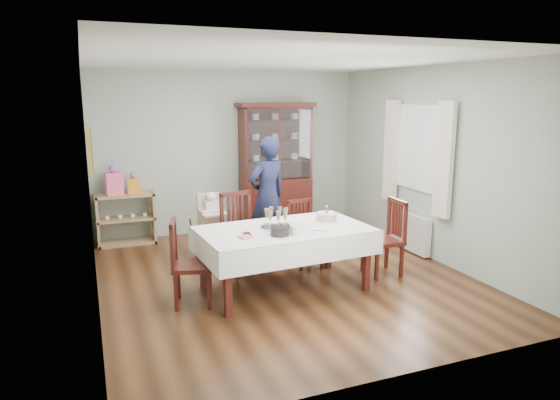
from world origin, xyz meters
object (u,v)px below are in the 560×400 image
china_cabinet (276,165)px  birthday_cake (326,217)px  sideboard (126,219)px  chair_end_right (383,252)px  dining_table (284,259)px  gift_bag_orange (134,184)px  chair_far_left (243,249)px  chair_far_right (305,246)px  champagne_tray (277,222)px  gift_bag_pink (114,181)px  high_chair (212,234)px  chair_end_left (191,279)px  woman (267,196)px

china_cabinet → birthday_cake: 2.56m
sideboard → chair_end_right: bearing=-41.5°
dining_table → chair_end_right: bearing=1.0°
birthday_cake → gift_bag_orange: size_ratio=0.86×
chair_end_right → sideboard: bearing=-129.5°
chair_far_left → gift_bag_orange: gift_bag_orange is taller
chair_far_left → chair_far_right: bearing=-14.0°
dining_table → chair_far_left: bearing=109.5°
chair_end_right → champagne_tray: 1.57m
chair_far_right → gift_bag_pink: gift_bag_pink is taller
high_chair → champagne_tray: size_ratio=2.55×
chair_end_right → high_chair: (-1.95, 1.34, 0.09)m
chair_far_left → chair_far_right: size_ratio=1.17×
sideboard → chair_end_right: (3.00, -2.65, -0.11)m
sideboard → chair_end_left: bearing=-79.9°
chair_far_right → gift_bag_pink: bearing=133.9°
chair_end_right → champagne_tray: size_ratio=2.54×
china_cabinet → birthday_cake: china_cabinet is taller
chair_end_left → champagne_tray: size_ratio=2.51×
champagne_tray → gift_bag_pink: (-1.66, 2.59, 0.18)m
woman → champagne_tray: woman is taller
chair_end_right → gift_bag_pink: size_ratio=2.09×
sideboard → champagne_tray: size_ratio=2.33×
china_cabinet → sideboard: (-2.50, 0.02, -0.72)m
dining_table → birthday_cake: birthday_cake is taller
champagne_tray → chair_end_right: bearing=-1.2°
woman → gift_bag_pink: 2.40m
sideboard → chair_end_right: chair_end_right is taller
birthday_cake → gift_bag_orange: bearing=129.1°
woman → champagne_tray: 1.39m
china_cabinet → sideboard: size_ratio=2.42×
sideboard → high_chair: high_chair is taller
chair_far_right → chair_end_right: (0.81, -0.70, 0.03)m
chair_far_left → china_cabinet: bearing=48.1°
chair_far_right → champagne_tray: (-0.67, -0.66, 0.56)m
chair_end_right → champagne_tray: (-1.47, 0.03, 0.54)m
china_cabinet → woman: china_cabinet is taller
chair_far_left → woman: 1.00m
dining_table → chair_far_right: (0.59, 0.72, -0.12)m
sideboard → chair_far_left: size_ratio=0.86×
chair_end_left → chair_end_right: chair_end_right is taller
high_chair → champagne_tray: (0.47, -1.31, 0.44)m
china_cabinet → gift_bag_pink: size_ratio=4.64×
woman → birthday_cake: size_ratio=5.99×
dining_table → champagne_tray: (-0.08, 0.06, 0.44)m
sideboard → chair_far_left: (1.32, -1.88, -0.09)m
chair_far_right → high_chair: bearing=144.0°
chair_far_right → birthday_cake: bearing=-94.7°
dining_table → china_cabinet: china_cabinet is taller
sideboard → chair_far_left: 2.30m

